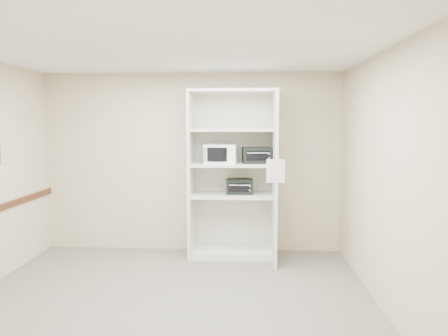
{
  "coord_description": "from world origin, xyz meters",
  "views": [
    {
      "loc": [
        0.82,
        -4.58,
        1.94
      ],
      "look_at": [
        0.52,
        1.42,
        1.33
      ],
      "focal_mm": 35.0,
      "sensor_mm": 36.0,
      "label": 1
    }
  ],
  "objects_px": {
    "shelving_unit": "(235,180)",
    "toaster_oven_lower": "(240,186)",
    "toaster_oven_upper": "(257,155)",
    "microwave": "(221,154)"
  },
  "relations": [
    {
      "from": "shelving_unit",
      "to": "toaster_oven_upper",
      "type": "height_order",
      "value": "shelving_unit"
    },
    {
      "from": "toaster_oven_upper",
      "to": "toaster_oven_lower",
      "type": "relative_size",
      "value": 1.05
    },
    {
      "from": "toaster_oven_lower",
      "to": "microwave",
      "type": "bearing_deg",
      "value": -168.81
    },
    {
      "from": "microwave",
      "to": "toaster_oven_lower",
      "type": "xyz_separation_m",
      "value": [
        0.27,
        0.05,
        -0.48
      ]
    },
    {
      "from": "toaster_oven_upper",
      "to": "toaster_oven_lower",
      "type": "bearing_deg",
      "value": 167.63
    },
    {
      "from": "shelving_unit",
      "to": "toaster_oven_lower",
      "type": "height_order",
      "value": "shelving_unit"
    },
    {
      "from": "microwave",
      "to": "toaster_oven_lower",
      "type": "relative_size",
      "value": 1.19
    },
    {
      "from": "shelving_unit",
      "to": "microwave",
      "type": "bearing_deg",
      "value": -174.32
    },
    {
      "from": "shelving_unit",
      "to": "toaster_oven_lower",
      "type": "relative_size",
      "value": 6.29
    },
    {
      "from": "shelving_unit",
      "to": "microwave",
      "type": "distance_m",
      "value": 0.43
    }
  ]
}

